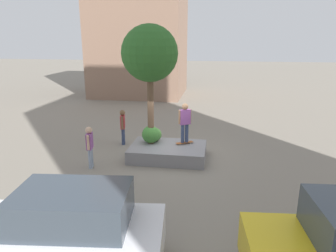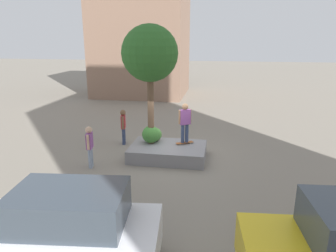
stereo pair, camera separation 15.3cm
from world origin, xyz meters
name	(u,v)px [view 1 (the left image)]	position (x,y,z in m)	size (l,w,h in m)	color
ground_plane	(170,156)	(0.00, 0.00, 0.00)	(120.00, 120.00, 0.00)	gray
planter_ledge	(168,152)	(0.05, 0.23, 0.29)	(3.28, 2.21, 0.57)	gray
plaza_tree	(150,54)	(0.86, -0.02, 4.47)	(2.39, 2.39, 5.14)	brown
boxwood_shrub	(155,135)	(0.75, -0.31, 0.89)	(0.62, 0.62, 0.62)	#4C8C3D
hedge_clump	(151,134)	(0.89, -0.05, 0.96)	(0.78, 0.78, 0.78)	#3D7A33
skateboard	(185,143)	(-0.64, -0.13, 0.63)	(0.79, 0.59, 0.07)	brown
skateboarder	(185,120)	(-0.64, -0.13, 1.67)	(0.53, 0.41, 1.77)	navy
police_car	(68,231)	(1.16, 7.37, 1.02)	(4.50, 2.40, 2.01)	white
pedestrian_crossing	(123,125)	(2.54, -1.26, 1.01)	(0.29, 0.58, 1.76)	navy
bystander_watching	(90,144)	(3.00, 1.75, 1.00)	(0.28, 0.58, 1.74)	#8C9EB7
plaza_lowrise_south	(139,12)	(5.15, -15.55, 7.31)	(7.99, 7.21, 14.63)	#8C6B56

